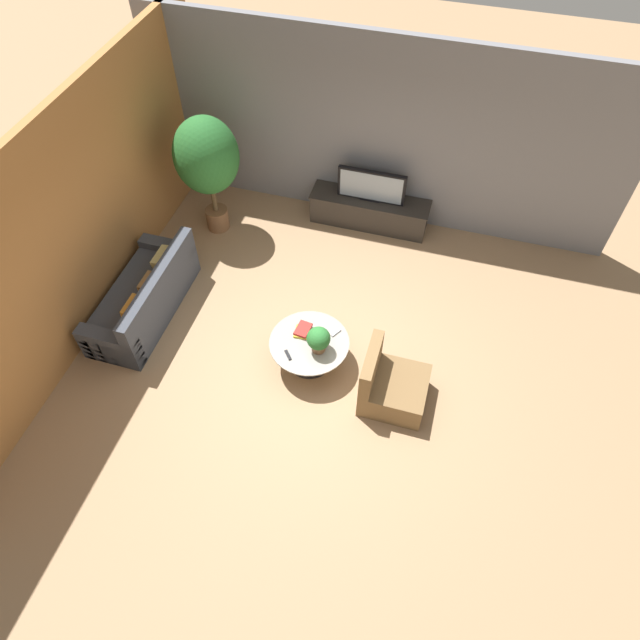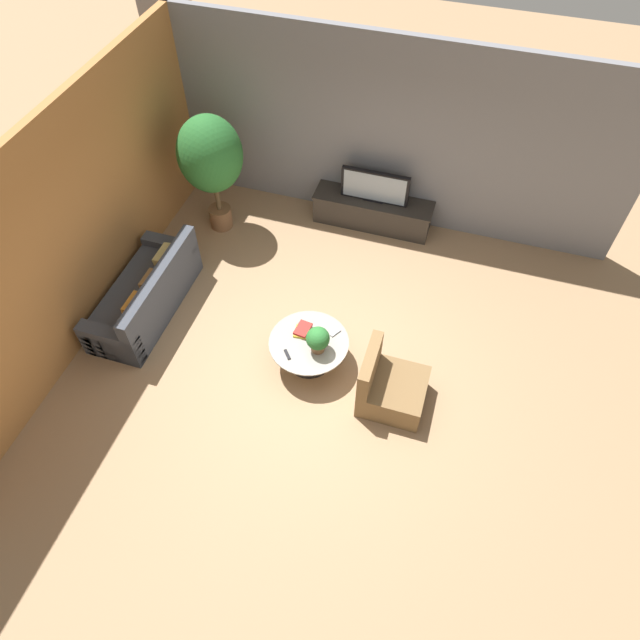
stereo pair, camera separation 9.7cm
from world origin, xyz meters
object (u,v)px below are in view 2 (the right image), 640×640
Objects in this scene: coffee_table at (309,348)px; armchair_wicker at (389,387)px; couch_by_wall at (147,295)px; potted_plant_tabletop at (318,339)px; media_console at (373,212)px; television at (375,187)px; potted_palm_tall at (210,157)px.

armchair_wicker reaches higher than coffee_table.
couch_by_wall is 5.19× the size of potted_plant_tabletop.
armchair_wicker is at bearing -12.72° from coffee_table.
media_console is 0.50m from television.
media_console is 3.05m from potted_plant_tabletop.
potted_palm_tall is at bearing -161.88° from television.
television reaches higher than coffee_table.
coffee_table is 1.17m from armchair_wicker.
potted_palm_tall reaches higher than coffee_table.
television reaches higher than media_console.
television is 1.03× the size of coffee_table.
media_console is at bearing 90.43° from potted_plant_tabletop.
couch_by_wall is at bearing 82.84° from armchair_wicker.
coffee_table is at bearing -44.32° from potted_palm_tall.
television is 2.99m from coffee_table.
media_console is at bearing 90.00° from television.
armchair_wicker reaches higher than couch_by_wall.
armchair_wicker is 0.44× the size of potted_palm_tall.
armchair_wicker is 4.29m from potted_palm_tall.
coffee_table is 1.22× the size of armchair_wicker.
armchair_wicker is at bearing 82.84° from couch_by_wall.
television is 3.83m from couch_by_wall.
armchair_wicker is 1.08m from potted_plant_tabletop.
television is 1.25× the size of armchair_wicker.
armchair_wicker is 2.25× the size of potted_plant_tabletop.
television is at bearing -90.00° from media_console.
coffee_table is (-0.13, -2.95, -0.46)m from television.
potted_palm_tall is (-2.36, -0.77, 1.07)m from media_console.
television is 3.40m from armchair_wicker.
potted_palm_tall reaches higher than potted_plant_tabletop.
media_console is 3.80m from couch_by_wall.
potted_plant_tabletop is at bearing -43.48° from potted_palm_tall.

